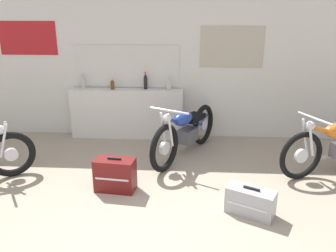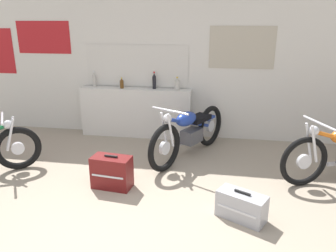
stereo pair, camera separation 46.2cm
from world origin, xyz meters
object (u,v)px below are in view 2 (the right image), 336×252
at_px(hard_case_darkred, 112,172).
at_px(hard_case_silver, 241,206).
at_px(bottle_right_center, 177,84).
at_px(bottle_leftmost, 94,80).
at_px(motorcycle_blue, 189,132).
at_px(bottle_left_center, 122,84).
at_px(bottle_center, 154,81).

bearing_deg(hard_case_darkred, hard_case_silver, -15.32).
distance_m(bottle_right_center, hard_case_darkred, 2.27).
xyz_separation_m(bottle_leftmost, hard_case_silver, (2.68, -2.54, -0.90)).
bearing_deg(bottle_right_center, motorcycle_blue, -68.79).
xyz_separation_m(bottle_leftmost, bottle_right_center, (1.59, -0.05, -0.03)).
bearing_deg(bottle_right_center, hard_case_darkred, -105.89).
relative_size(bottle_leftmost, hard_case_darkred, 0.56).
height_order(bottle_right_center, hard_case_darkred, bottle_right_center).
bearing_deg(hard_case_silver, hard_case_darkred, 164.68).
bearing_deg(motorcycle_blue, hard_case_darkred, -127.02).
relative_size(bottle_left_center, hard_case_silver, 0.34).
distance_m(bottle_left_center, bottle_right_center, 1.04).
bearing_deg(hard_case_silver, bottle_leftmost, 136.60).
xyz_separation_m(motorcycle_blue, hard_case_darkred, (-0.90, -1.20, -0.21)).
bearing_deg(bottle_center, bottle_leftmost, -179.82).
xyz_separation_m(bottle_leftmost, bottle_left_center, (0.56, -0.06, -0.04)).
bearing_deg(hard_case_darkred, motorcycle_blue, 52.98).
distance_m(motorcycle_blue, hard_case_silver, 1.85).
distance_m(bottle_leftmost, motorcycle_blue, 2.20).
distance_m(bottle_leftmost, hard_case_silver, 3.80).
relative_size(hard_case_darkred, hard_case_silver, 0.92).
height_order(bottle_leftmost, hard_case_darkred, bottle_leftmost).
height_order(bottle_left_center, bottle_right_center, bottle_right_center).
height_order(bottle_center, bottle_right_center, bottle_center).
xyz_separation_m(bottle_left_center, motorcycle_blue, (1.36, -0.83, -0.58)).
bearing_deg(hard_case_silver, motorcycle_blue, 114.89).
height_order(motorcycle_blue, hard_case_silver, motorcycle_blue).
xyz_separation_m(bottle_leftmost, motorcycle_blue, (1.92, -0.88, -0.63)).
height_order(motorcycle_blue, hard_case_darkred, motorcycle_blue).
bearing_deg(bottle_leftmost, hard_case_silver, -43.40).
bearing_deg(bottle_center, bottle_left_center, -174.28).
xyz_separation_m(motorcycle_blue, hard_case_silver, (0.77, -1.66, -0.27)).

